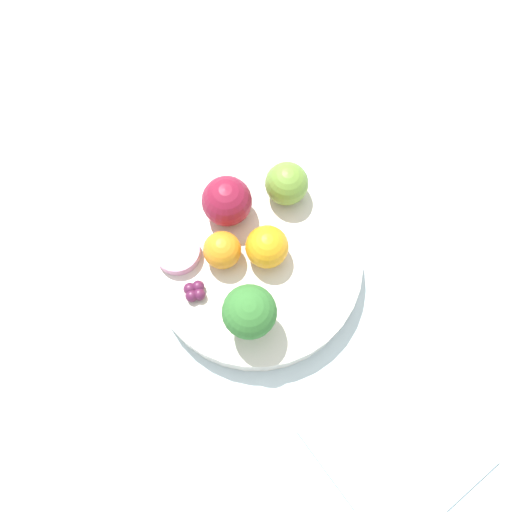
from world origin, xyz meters
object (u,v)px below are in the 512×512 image
orange_back (267,247)px  apple_green (287,184)px  apple_red (227,201)px  grape_cluster (195,291)px  broccoli (249,312)px  small_cup (178,252)px  bowl (256,264)px  napkin (397,446)px  orange_front (222,250)px

orange_back → apple_green: bearing=-67.3°
apple_red → grape_cluster: size_ratio=2.17×
broccoli → apple_red: 0.14m
broccoli → small_cup: (0.11, -0.01, -0.04)m
bowl → orange_back: 0.04m
broccoli → grape_cluster: bearing=11.4°
bowl → grape_cluster: (0.03, 0.07, 0.02)m
bowl → apple_green: (0.03, -0.09, 0.04)m
grape_cluster → broccoli: bearing=-168.6°
apple_green → broccoli: bearing=114.4°
bowl → broccoli: 0.10m
apple_red → orange_back: apple_red is taller
small_cup → napkin: size_ratio=0.28×
orange_front → grape_cluster: size_ratio=1.61×
broccoli → apple_green: bearing=-65.6°
bowl → small_cup: size_ratio=4.70×
apple_green → apple_red: bearing=58.9°
orange_back → grape_cluster: 0.09m
apple_red → orange_front: (-0.03, 0.05, -0.01)m
bowl → orange_front: orange_front is taller
napkin → grape_cluster: bearing=3.1°
bowl → apple_red: size_ratio=4.25×
broccoli → orange_back: broccoli is taller
apple_red → grape_cluster: 0.11m
bowl → grape_cluster: grape_cluster is taller
orange_front → orange_back: size_ratio=0.89×
bowl → apple_red: 0.08m
apple_green → grape_cluster: 0.16m
broccoli → small_cup: size_ratio=1.42×
bowl → orange_back: size_ratio=5.07×
apple_green → napkin: 0.31m
small_cup → napkin: (-0.32, 0.01, -0.04)m
broccoli → orange_front: (0.07, -0.04, -0.02)m
small_cup → napkin: bearing=178.6°
orange_back → napkin: orange_back is taller
orange_back → grape_cluster: bearing=69.5°
broccoli → bowl: bearing=-55.8°
orange_front → small_cup: size_ratio=0.82×
apple_red → small_cup: bearing=83.0°
apple_red → napkin: (-0.31, 0.08, -0.06)m
bowl → grape_cluster: size_ratio=9.21×
broccoli → orange_front: size_ratio=1.72×
broccoli → small_cup: 0.12m
orange_front → small_cup: 0.05m
orange_front → napkin: orange_front is taller
apple_red → orange_back: 0.07m
apple_red → small_cup: apple_red is taller
apple_green → orange_front: apple_green is taller
orange_back → orange_front: bearing=42.7°
apple_red → napkin: bearing=164.6°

